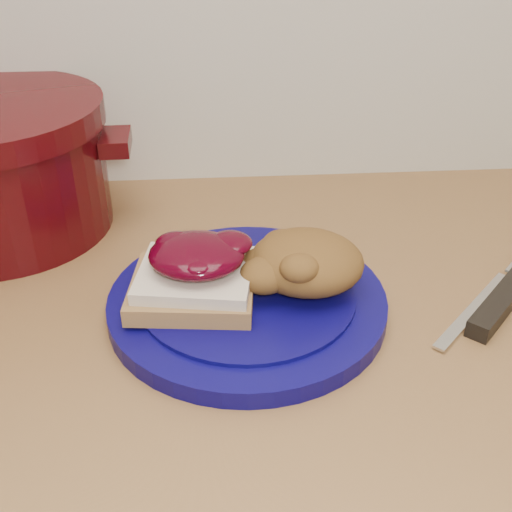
{
  "coord_description": "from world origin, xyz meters",
  "views": [
    {
      "loc": [
        -0.05,
        0.98,
        1.28
      ],
      "look_at": [
        -0.01,
        1.51,
        0.95
      ],
      "focal_mm": 45.0,
      "sensor_mm": 36.0,
      "label": 1
    }
  ],
  "objects": [
    {
      "name": "plate",
      "position": [
        -0.02,
        1.49,
        0.91
      ],
      "size": [
        0.32,
        0.32,
        0.02
      ],
      "primitive_type": "cylinder",
      "rotation": [
        0.0,
        0.0,
        -0.21
      ],
      "color": "#09054A",
      "rests_on": "wood_countertop"
    },
    {
      "name": "stuffing_mound",
      "position": [
        0.03,
        1.5,
        0.95
      ],
      "size": [
        0.13,
        0.12,
        0.06
      ],
      "primitive_type": "ellipsoid",
      "rotation": [
        0.0,
        0.0,
        -0.21
      ],
      "color": "brown",
      "rests_on": "plate"
    },
    {
      "name": "butter_knife",
      "position": [
        0.2,
        1.47,
        0.9
      ],
      "size": [
        0.12,
        0.12,
        0.0
      ],
      "primitive_type": "cube",
      "rotation": [
        0.0,
        0.0,
        0.81
      ],
      "color": "silver",
      "rests_on": "wood_countertop"
    },
    {
      "name": "sandwich",
      "position": [
        -0.07,
        1.49,
        0.95
      ],
      "size": [
        0.13,
        0.11,
        0.06
      ],
      "rotation": [
        0.0,
        0.0,
        -0.21
      ],
      "color": "olive",
      "rests_on": "plate"
    }
  ]
}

